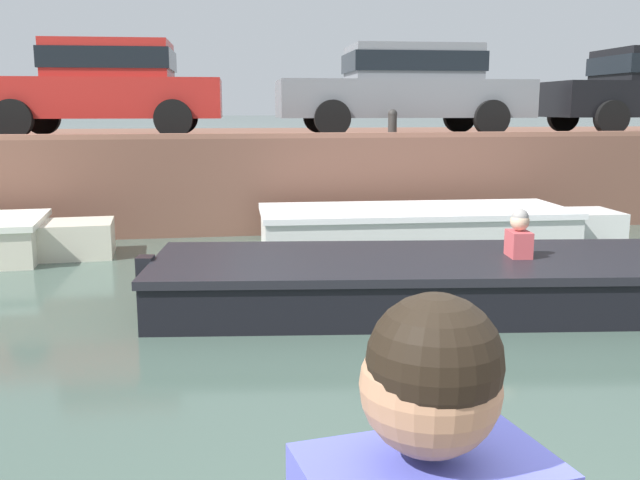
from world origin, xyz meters
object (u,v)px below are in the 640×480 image
(car_left_inner_red, at_px, (106,85))
(mooring_bollard_mid, at_px, (392,122))
(car_centre_grey, at_px, (405,86))
(boat_moored_central_white, at_px, (429,228))
(motorboat_passing, at_px, (462,281))

(car_left_inner_red, distance_m, mooring_bollard_mid, 4.77)
(car_centre_grey, relative_size, mooring_bollard_mid, 9.96)
(mooring_bollard_mid, bearing_deg, boat_moored_central_white, -84.69)
(motorboat_passing, height_order, car_centre_grey, car_centre_grey)
(boat_moored_central_white, relative_size, car_left_inner_red, 1.33)
(motorboat_passing, xyz_separation_m, car_centre_grey, (1.02, 5.78, 2.11))
(car_left_inner_red, bearing_deg, mooring_bollard_mid, -14.02)
(boat_moored_central_white, relative_size, car_centre_grey, 1.19)
(motorboat_passing, distance_m, mooring_bollard_mid, 4.90)
(boat_moored_central_white, bearing_deg, car_centre_grey, 82.01)
(boat_moored_central_white, distance_m, mooring_bollard_mid, 2.16)
(motorboat_passing, distance_m, car_centre_grey, 6.24)
(boat_moored_central_white, bearing_deg, mooring_bollard_mid, 95.31)
(motorboat_passing, distance_m, car_left_inner_red, 7.39)
(boat_moored_central_white, distance_m, motorboat_passing, 3.13)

